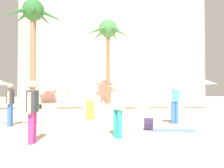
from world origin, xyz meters
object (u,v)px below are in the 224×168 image
at_px(palm_tree_far_left, 108,33).
at_px(person_mid_center, 33,109).
at_px(cafe_umbrella_0, 126,84).
at_px(person_far_right, 90,99).
at_px(person_far_left, 118,108).
at_px(cafe_umbrella_1, 202,81).
at_px(palm_tree_left, 33,20).
at_px(beach_towel, 173,131).
at_px(cafe_umbrella_2, 67,81).
at_px(person_near_right, 11,103).
at_px(person_near_left, 175,101).
at_px(cafe_umbrella_4, 164,84).
at_px(backpack, 149,124).

height_order(palm_tree_far_left, person_mid_center, palm_tree_far_left).
bearing_deg(cafe_umbrella_0, person_far_right, -115.57).
xyz_separation_m(person_far_right, person_far_left, (0.51, -4.90, -0.10)).
bearing_deg(cafe_umbrella_1, palm_tree_far_left, 132.81).
bearing_deg(palm_tree_left, person_mid_center, -81.12).
xyz_separation_m(beach_towel, person_mid_center, (-4.53, -1.49, 0.91)).
height_order(cafe_umbrella_2, person_near_right, cafe_umbrella_2).
bearing_deg(cafe_umbrella_2, palm_tree_left, 127.19).
relative_size(palm_tree_far_left, cafe_umbrella_0, 3.26).
distance_m(person_far_right, person_far_left, 4.93).
bearing_deg(cafe_umbrella_0, cafe_umbrella_2, 171.73).
bearing_deg(cafe_umbrella_1, person_far_right, -145.32).
height_order(palm_tree_left, beach_towel, palm_tree_left).
relative_size(beach_towel, person_mid_center, 0.95).
bearing_deg(beach_towel, cafe_umbrella_1, 56.88).
distance_m(beach_towel, person_far_left, 2.57).
bearing_deg(beach_towel, cafe_umbrella_2, 109.49).
bearing_deg(person_mid_center, person_near_left, 41.27).
bearing_deg(beach_towel, person_near_left, 65.34).
relative_size(person_far_right, person_far_left, 1.10).
xyz_separation_m(person_far_right, person_mid_center, (-1.86, -5.30, -0.08)).
bearing_deg(cafe_umbrella_4, person_mid_center, -123.54).
height_order(cafe_umbrella_1, person_near_left, cafe_umbrella_1).
relative_size(palm_tree_far_left, person_mid_center, 5.35).
relative_size(person_near_right, person_mid_center, 1.74).
bearing_deg(person_near_left, palm_tree_left, -172.10).
xyz_separation_m(cafe_umbrella_0, cafe_umbrella_1, (6.20, -0.16, 0.23)).
relative_size(person_near_left, person_mid_center, 1.06).
xyz_separation_m(cafe_umbrella_0, backpack, (-1.32, -10.19, -1.74)).
relative_size(cafe_umbrella_4, person_far_left, 1.35).
distance_m(cafe_umbrella_0, person_mid_center, 13.02).
bearing_deg(cafe_umbrella_1, cafe_umbrella_4, 167.75).
bearing_deg(backpack, cafe_umbrella_1, 168.70).
height_order(cafe_umbrella_1, cafe_umbrella_2, cafe_umbrella_2).
xyz_separation_m(palm_tree_far_left, person_near_right, (-6.01, -15.31, -6.53)).
distance_m(cafe_umbrella_0, person_near_left, 8.73).
height_order(cafe_umbrella_4, person_near_right, cafe_umbrella_4).
height_order(person_near_right, person_far_right, person_far_right).
height_order(cafe_umbrella_2, person_near_left, cafe_umbrella_2).
xyz_separation_m(cafe_umbrella_0, beach_towel, (-0.52, -10.46, -1.94)).
relative_size(palm_tree_left, cafe_umbrella_1, 4.12).
xyz_separation_m(backpack, person_far_right, (-1.87, 3.54, 0.79)).
bearing_deg(cafe_umbrella_2, palm_tree_far_left, 57.82).
bearing_deg(cafe_umbrella_0, cafe_umbrella_4, 8.67).
bearing_deg(cafe_umbrella_1, cafe_umbrella_0, 178.51).
distance_m(person_near_right, person_near_left, 6.78).
relative_size(cafe_umbrella_0, person_mid_center, 1.64).
height_order(palm_tree_far_left, person_near_right, palm_tree_far_left).
bearing_deg(person_near_right, backpack, 161.66).
xyz_separation_m(cafe_umbrella_0, cafe_umbrella_2, (-4.45, 0.65, 0.27)).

